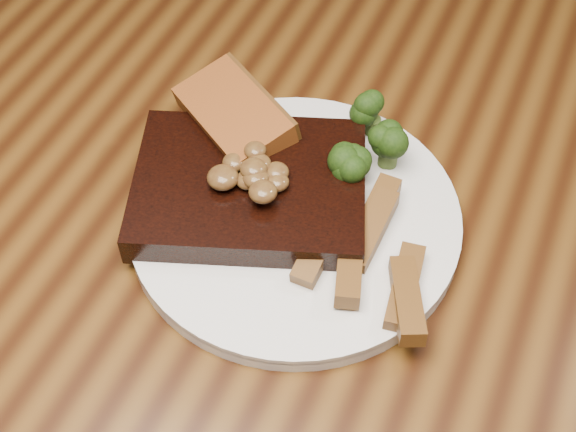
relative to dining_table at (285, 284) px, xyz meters
The scene contains 9 objects.
dining_table is the anchor object (origin of this frame).
chair_far 0.63m from the dining_table, 90.40° to the left, with size 0.54×0.54×0.91m.
plate 0.10m from the dining_table, ahead, with size 0.27×0.27×0.01m, color silver.
steak 0.12m from the dining_table, behind, with size 0.19×0.14×0.03m, color black.
steak_bone 0.13m from the dining_table, 117.57° to the right, with size 0.14×0.01×0.02m, color beige.
mushroom_pile 0.15m from the dining_table, 167.62° to the left, with size 0.07×0.07×0.03m, color brown, non-canonical shape.
garlic_bread 0.15m from the dining_table, 141.66° to the left, with size 0.11×0.06×0.02m, color brown.
potato_wedges 0.14m from the dining_table, 12.83° to the right, with size 0.09×0.09×0.02m, color brown, non-canonical shape.
broccoli_cluster 0.16m from the dining_table, 59.57° to the left, with size 0.08×0.08×0.04m, color #20370C, non-canonical shape.
Camera 1 is at (0.17, -0.38, 1.28)m, focal length 50.00 mm.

